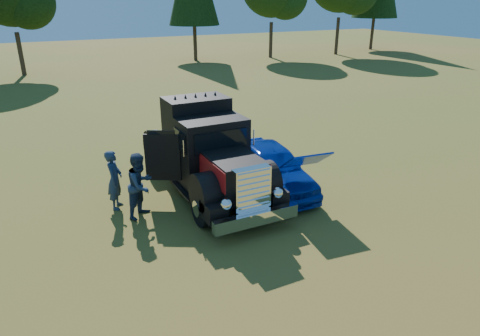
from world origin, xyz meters
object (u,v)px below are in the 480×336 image
at_px(spectator_near, 115,180).
at_px(spectator_far, 141,185).
at_px(hotrod_coupe, 271,167).
at_px(diamond_t_truck, 207,155).

distance_m(spectator_near, spectator_far, 1.04).
distance_m(hotrod_coupe, spectator_far, 4.38).
relative_size(spectator_near, spectator_far, 0.95).
bearing_deg(diamond_t_truck, hotrod_coupe, -21.32).
height_order(hotrod_coupe, spectator_near, hotrod_coupe).
xyz_separation_m(hotrod_coupe, spectator_near, (-4.95, 0.90, 0.15)).
relative_size(hotrod_coupe, spectator_far, 2.40).
bearing_deg(spectator_far, hotrod_coupe, -39.89).
height_order(diamond_t_truck, spectator_far, diamond_t_truck).
bearing_deg(spectator_far, spectator_near, 84.32).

